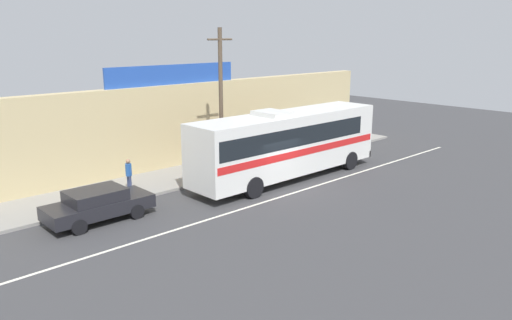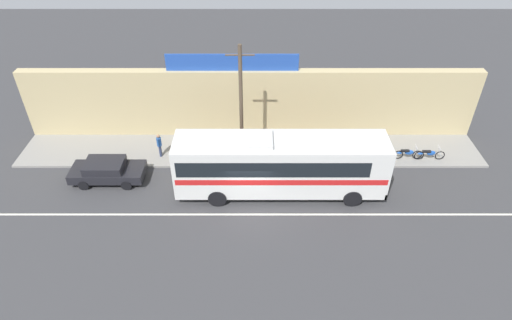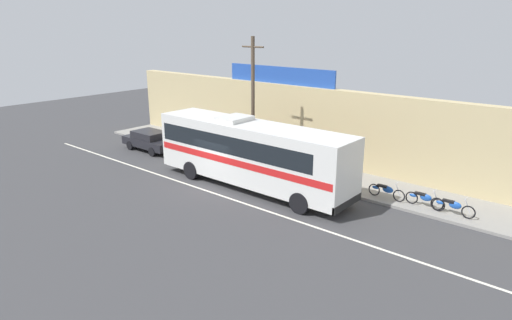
# 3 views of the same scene
# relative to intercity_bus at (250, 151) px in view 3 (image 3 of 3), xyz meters

# --- Properties ---
(ground_plane) EXTENTS (70.00, 70.00, 0.00)m
(ground_plane) POSITION_rel_intercity_bus_xyz_m (-1.65, -1.16, -2.07)
(ground_plane) COLOR #3A3A3D
(sidewalk_slab) EXTENTS (30.00, 3.60, 0.14)m
(sidewalk_slab) POSITION_rel_intercity_bus_xyz_m (-1.65, 4.04, -2.00)
(sidewalk_slab) COLOR gray
(sidewalk_slab) RESTS_ON ground_plane
(storefront_facade) EXTENTS (30.00, 0.70, 4.80)m
(storefront_facade) POSITION_rel_intercity_bus_xyz_m (-1.65, 6.19, 0.33)
(storefront_facade) COLOR tan
(storefront_facade) RESTS_ON ground_plane
(storefront_billboard) EXTENTS (8.39, 0.12, 1.10)m
(storefront_billboard) POSITION_rel_intercity_bus_xyz_m (-2.80, 6.19, 3.28)
(storefront_billboard) COLOR #234CAD
(storefront_billboard) RESTS_ON storefront_facade
(road_center_stripe) EXTENTS (30.00, 0.14, 0.01)m
(road_center_stripe) POSITION_rel_intercity_bus_xyz_m (-1.65, -1.96, -2.06)
(road_center_stripe) COLOR silver
(road_center_stripe) RESTS_ON ground_plane
(intercity_bus) EXTENTS (11.81, 2.65, 3.78)m
(intercity_bus) POSITION_rel_intercity_bus_xyz_m (0.00, 0.00, 0.00)
(intercity_bus) COLOR silver
(intercity_bus) RESTS_ON ground_plane
(parked_car) EXTENTS (4.35, 1.91, 1.37)m
(parked_car) POSITION_rel_intercity_bus_xyz_m (-10.19, 1.04, -1.33)
(parked_car) COLOR black
(parked_car) RESTS_ON ground_plane
(utility_pole) EXTENTS (1.60, 0.22, 7.75)m
(utility_pole) POSITION_rel_intercity_bus_xyz_m (-2.16, 2.77, 2.08)
(utility_pole) COLOR brown
(utility_pole) RESTS_ON sidewalk_slab
(motorcycle_blue) EXTENTS (1.84, 0.56, 0.94)m
(motorcycle_blue) POSITION_rel_intercity_bus_xyz_m (8.37, 3.05, -1.50)
(motorcycle_blue) COLOR black
(motorcycle_blue) RESTS_ON sidewalk_slab
(motorcycle_purple) EXTENTS (1.95, 0.56, 0.94)m
(motorcycle_purple) POSITION_rel_intercity_bus_xyz_m (9.72, 2.97, -1.50)
(motorcycle_purple) COLOR black
(motorcycle_purple) RESTS_ON sidewalk_slab
(motorcycle_black) EXTENTS (1.93, 0.56, 0.94)m
(motorcycle_black) POSITION_rel_intercity_bus_xyz_m (6.52, 2.88, -1.50)
(motorcycle_black) COLOR black
(motorcycle_black) RESTS_ON sidewalk_slab
(pedestrian_far_left) EXTENTS (0.30, 0.48, 1.61)m
(pedestrian_far_left) POSITION_rel_intercity_bus_xyz_m (-7.45, 3.39, -1.00)
(pedestrian_far_left) COLOR navy
(pedestrian_far_left) RESTS_ON sidewalk_slab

